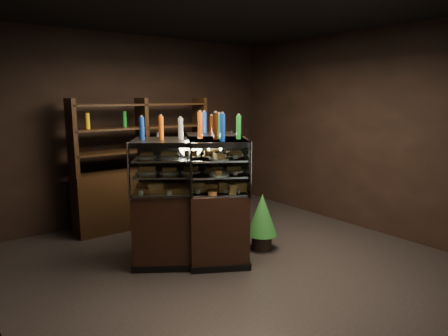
{
  "coord_description": "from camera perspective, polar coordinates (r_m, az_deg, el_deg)",
  "views": [
    {
      "loc": [
        -2.87,
        -3.65,
        2.04
      ],
      "look_at": [
        0.06,
        0.18,
        1.16
      ],
      "focal_mm": 32.0,
      "sensor_mm": 36.0,
      "label": 1
    }
  ],
  "objects": [
    {
      "name": "room_shell",
      "position": [
        4.64,
        0.8,
        9.15
      ],
      "size": [
        5.02,
        5.02,
        3.01
      ],
      "color": "black",
      "rests_on": "ground"
    },
    {
      "name": "back_shelving",
      "position": [
        6.49,
        -11.34,
        -2.58
      ],
      "size": [
        2.2,
        0.46,
        2.0
      ],
      "rotation": [
        0.0,
        0.0,
        -0.02
      ],
      "color": "black",
      "rests_on": "ground"
    },
    {
      "name": "food_display",
      "position": [
        4.97,
        -2.99,
        0.02
      ],
      "size": [
        1.4,
        1.2,
        0.47
      ],
      "color": "#C18F45",
      "rests_on": "display_case"
    },
    {
      "name": "bottles_top",
      "position": [
        4.91,
        -3.11,
        5.97
      ],
      "size": [
        1.23,
        1.06,
        0.3
      ],
      "color": "#147223",
      "rests_on": "display_case"
    },
    {
      "name": "potted_conifer",
      "position": [
        5.35,
        5.48,
        -6.5
      ],
      "size": [
        0.4,
        0.4,
        0.86
      ],
      "rotation": [
        0.0,
        0.0,
        0.17
      ],
      "color": "black",
      "rests_on": "ground"
    },
    {
      "name": "display_case",
      "position": [
        5.13,
        -2.97,
        -7.01
      ],
      "size": [
        1.84,
        1.57,
        1.53
      ],
      "rotation": [
        0.0,
        0.0,
        0.23
      ],
      "color": "black",
      "rests_on": "ground"
    },
    {
      "name": "ground",
      "position": [
        5.07,
        0.74,
        -13.38
      ],
      "size": [
        5.0,
        5.0,
        0.0
      ],
      "primitive_type": "plane",
      "color": "black",
      "rests_on": "ground"
    }
  ]
}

